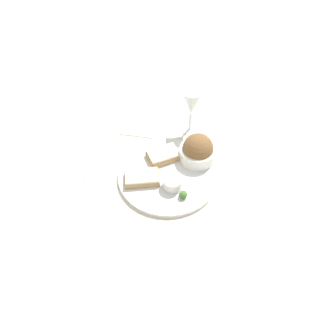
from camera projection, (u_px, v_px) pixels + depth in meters
The scene contains 10 objects.
ground_plane at pixel (168, 175), 0.84m from camera, with size 4.00×4.00×0.00m, color beige.
dinner_plate at pixel (168, 174), 0.84m from camera, with size 0.32×0.32×0.01m.
salad_bowl at pixel (198, 151), 0.84m from camera, with size 0.12×0.12×0.10m.
sauce_ramekin at pixel (171, 182), 0.78m from camera, with size 0.06×0.06×0.04m.
cheese_toast_near at pixel (165, 155), 0.86m from camera, with size 0.11×0.08×0.03m.
cheese_toast_far at pixel (142, 178), 0.80m from camera, with size 0.11×0.07×0.03m.
wine_glass at pixel (191, 104), 0.90m from camera, with size 0.07×0.07×0.16m.
garnish at pixel (183, 195), 0.76m from camera, with size 0.02×0.02×0.02m.
napkin at pixel (141, 123), 1.01m from camera, with size 0.17×0.19×0.01m.
fork at pixel (86, 162), 0.87m from camera, with size 0.03×0.17×0.01m.
Camera 1 is at (0.13, 0.52, 0.65)m, focal length 28.00 mm.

